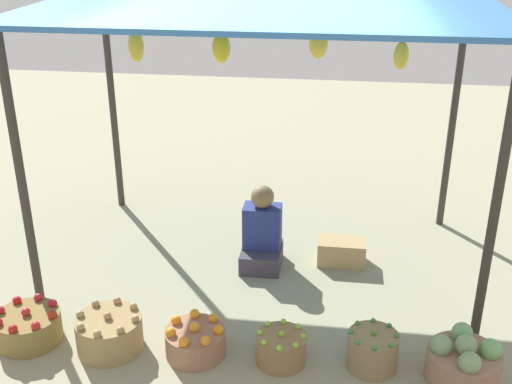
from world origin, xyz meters
The scene contains 10 objects.
ground_plane centered at (0.00, 0.00, 0.00)m, with size 14.00×14.00×0.00m, color gray.
market_stall_structure centered at (0.00, 0.01, 2.15)m, with size 3.75×2.33×2.31m.
vendor_person centered at (-0.01, -0.06, 0.30)m, with size 0.36×0.44×0.78m.
basket_red_apples centered at (-1.62, -1.43, 0.12)m, with size 0.49×0.49×0.29m.
basket_potatoes centered at (-0.98, -1.44, 0.13)m, with size 0.49×0.49×0.31m.
basket_oranges centered at (-0.33, -1.42, 0.11)m, with size 0.44×0.44×0.27m.
basket_limes centered at (0.30, -1.42, 0.11)m, with size 0.37×0.37×0.26m.
basket_green_chilies centered at (0.95, -1.39, 0.14)m, with size 0.36×0.36×0.30m.
basket_cabbages centered at (1.57, -1.45, 0.15)m, with size 0.51×0.51×0.37m.
wooden_crate_near_vendor centered at (0.71, 0.06, 0.11)m, with size 0.44×0.26×0.23m, color tan.
Camera 1 is at (0.63, -5.16, 3.01)m, focal length 44.73 mm.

